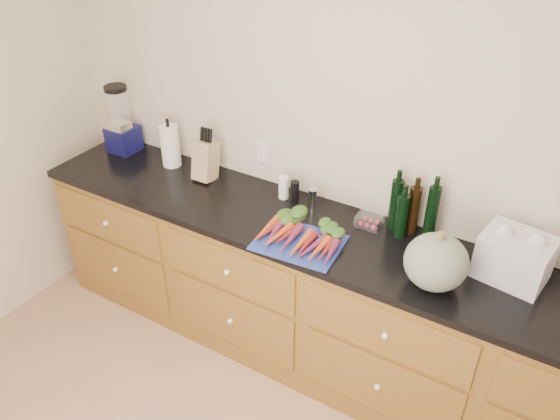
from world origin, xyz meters
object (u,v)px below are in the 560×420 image
Objects in this scene: paper_towel at (170,146)px; tomato_box at (369,221)px; squash at (436,262)px; blender_appliance at (121,123)px; knife_block at (206,160)px; cutting_board at (299,243)px; carrots at (303,234)px.

tomato_box is at bearing 0.43° from paper_towel.
paper_towel is at bearing 171.06° from squash.
blender_appliance is 0.41m from paper_towel.
blender_appliance reaches higher than paper_towel.
knife_block is at bearing 170.09° from squash.
squash reaches higher than tomato_box.
knife_block is at bearing -178.36° from tomato_box.
paper_towel is (-1.10, 0.32, 0.13)m from cutting_board.
carrots is 1.54m from blender_appliance.
squash is 2.20m from blender_appliance.
knife_block is (0.29, -0.02, -0.01)m from paper_towel.
paper_towel is at bearing -179.57° from tomato_box.
cutting_board is 0.69m from squash.
knife_block is at bearing 162.29° from carrots.
blender_appliance is (-1.50, 0.28, 0.16)m from carrots.
blender_appliance is at bearing 178.55° from knife_block.
tomato_box is at bearing 50.21° from carrots.
squash is at bearing -7.24° from blender_appliance.
paper_towel is (0.40, 0.00, -0.06)m from blender_appliance.
squash is at bearing -0.06° from carrots.
carrots reaches higher than cutting_board.
cutting_board is at bearing -20.32° from knife_block.
paper_towel is at bearing 165.79° from carrots.
tomato_box is at bearing 53.93° from cutting_board.
paper_towel is at bearing 176.05° from knife_block.
carrots is 0.68m from squash.
carrots is at bearing -129.79° from tomato_box.
cutting_board is 1.49× the size of squash.
knife_block is (0.69, -0.02, -0.08)m from blender_appliance.
blender_appliance reaches higher than carrots.
carrots is 1.63× the size of paper_towel.
paper_towel is 1.11× the size of knife_block.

